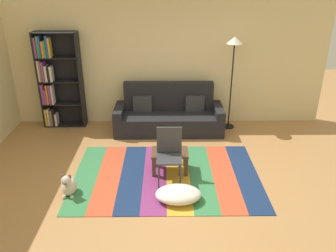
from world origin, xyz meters
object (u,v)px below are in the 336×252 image
folding_chair (169,151)px  dog (69,186)px  standing_lamp (234,53)px  bookshelf (54,81)px  couch (169,115)px  tv_remote (168,151)px  pouf (178,194)px  coffee_table (170,156)px

folding_chair → dog: bearing=-145.9°
folding_chair → standing_lamp: bearing=76.6°
bookshelf → standing_lamp: 3.78m
couch → bookshelf: size_ratio=1.11×
folding_chair → tv_remote: bearing=113.5°
standing_lamp → tv_remote: 2.59m
standing_lamp → folding_chair: bearing=-122.5°
dog → standing_lamp: size_ratio=0.20×
pouf → tv_remote: tv_remote is taller
pouf → tv_remote: bearing=99.9°
couch → folding_chair: 1.95m
tv_remote → folding_chair: (0.02, -0.24, 0.14)m
coffee_table → pouf: 0.87m
dog → pouf: bearing=-6.1°
couch → tv_remote: size_ratio=15.07×
coffee_table → dog: (-1.55, -0.66, -0.14)m
coffee_table → tv_remote: size_ratio=4.09×
bookshelf → folding_chair: 3.31m
bookshelf → standing_lamp: (3.73, -0.14, 0.61)m
coffee_table → folding_chair: bearing=-93.1°
couch → standing_lamp: standing_lamp is taller
standing_lamp → tv_remote: bearing=-126.2°
folding_chair → bookshelf: bearing=156.3°
standing_lamp → coffee_table: bearing=-125.7°
coffee_table → standing_lamp: 2.62m
folding_chair → coffee_table: bearing=106.1°
couch → standing_lamp: size_ratio=1.15×
pouf → tv_remote: size_ratio=4.53×
bookshelf → standing_lamp: size_ratio=1.04×
tv_remote → folding_chair: bearing=-55.9°
pouf → standing_lamp: size_ratio=0.35×
standing_lamp → tv_remote: standing_lamp is taller
bookshelf → folding_chair: bearing=-42.8°
bookshelf → pouf: size_ratio=3.00×
bookshelf → standing_lamp: bookshelf is taller
coffee_table → folding_chair: size_ratio=0.68×
dog → folding_chair: (1.53, 0.41, 0.37)m
couch → pouf: size_ratio=3.32×
standing_lamp → folding_chair: 2.70m
tv_remote → standing_lamp: bearing=83.5°
couch → standing_lamp: bearing=6.2°
coffee_table → pouf: bearing=-82.4°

